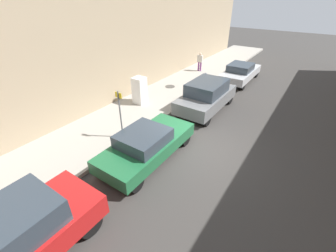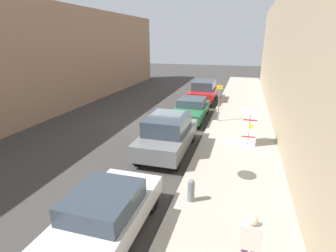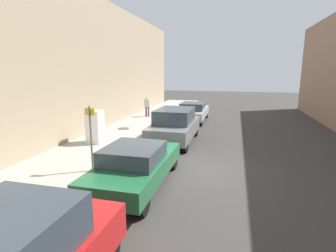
{
  "view_description": "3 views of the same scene",
  "coord_description": "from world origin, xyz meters",
  "views": [
    {
      "loc": [
        3.64,
        -7.56,
        6.06
      ],
      "look_at": [
        -1.41,
        -0.14,
        0.67
      ],
      "focal_mm": 24.0,
      "sensor_mm": 36.0,
      "label": 1
    },
    {
      "loc": [
        -4.47,
        14.48,
        5.06
      ],
      "look_at": [
        -1.06,
        2.8,
        1.0
      ],
      "focal_mm": 28.0,
      "sensor_mm": 36.0,
      "label": 2
    },
    {
      "loc": [
        1.69,
        -9.28,
        3.63
      ],
      "look_at": [
        -1.22,
        2.02,
        1.18
      ],
      "focal_mm": 28.0,
      "sensor_mm": 36.0,
      "label": 3
    }
  ],
  "objects": [
    {
      "name": "parked_sedan_silver",
      "position": [
        -1.28,
        9.63,
        0.72
      ],
      "size": [
        1.84,
        4.57,
        1.39
      ],
      "color": "silver",
      "rests_on": "ground"
    },
    {
      "name": "parked_suv_red",
      "position": [
        -1.28,
        -7.08,
        0.91
      ],
      "size": [
        1.91,
        4.44,
        1.77
      ],
      "color": "red",
      "rests_on": "ground"
    },
    {
      "name": "building_facade_across",
      "position": [
        8.86,
        0.0,
        3.69
      ],
      "size": [
        2.37,
        37.4,
        7.39
      ],
      "primitive_type": "cube",
      "color": "#937056",
      "rests_on": "ground"
    },
    {
      "name": "fire_hydrant",
      "position": [
        -3.16,
        7.41,
        0.56
      ],
      "size": [
        0.22,
        0.22,
        0.76
      ],
      "color": "slate",
      "rests_on": "sidewalk_slab"
    },
    {
      "name": "manhole_cover",
      "position": [
        -4.87,
        5.21,
        0.18
      ],
      "size": [
        0.7,
        0.7,
        0.02
      ],
      "primitive_type": "cylinder",
      "color": "#47443F",
      "rests_on": "sidewalk_slab"
    },
    {
      "name": "street_sign_post",
      "position": [
        -3.07,
        -1.46,
        1.47
      ],
      "size": [
        0.36,
        0.07,
        2.31
      ],
      "color": "slate",
      "rests_on": "sidewalk_slab"
    },
    {
      "name": "building_facade_near",
      "position": [
        -7.39,
        0.0,
        3.95
      ],
      "size": [
        2.25,
        39.6,
        7.89
      ],
      "primitive_type": "cube",
      "color": "tan",
      "rests_on": "ground"
    },
    {
      "name": "ground_plane",
      "position": [
        0.0,
        0.0,
        0.0
      ],
      "size": [
        80.0,
        80.0,
        0.0
      ],
      "primitive_type": "plane",
      "color": "#383533"
    },
    {
      "name": "sidewalk_slab",
      "position": [
        -4.43,
        0.0,
        0.09
      ],
      "size": [
        3.68,
        44.0,
        0.17
      ],
      "primitive_type": "cube",
      "color": "#9E998E",
      "rests_on": "ground"
    },
    {
      "name": "pedestrian_walking_far",
      "position": [
        -4.88,
        9.79,
        1.04
      ],
      "size": [
        0.44,
        0.22,
        1.53
      ],
      "rotation": [
        0.0,
        0.0,
        4.22
      ],
      "color": "#7A3D7F",
      "rests_on": "sidewalk_slab"
    },
    {
      "name": "discarded_refrigerator",
      "position": [
        -4.88,
        1.94,
        0.97
      ],
      "size": [
        0.7,
        0.7,
        1.59
      ],
      "color": "white",
      "rests_on": "sidewalk_slab"
    },
    {
      "name": "parked_sedan_green",
      "position": [
        -1.28,
        -1.88,
        0.71
      ],
      "size": [
        1.88,
        4.51,
        1.37
      ],
      "color": "#1E6038",
      "rests_on": "ground"
    },
    {
      "name": "parked_suv_gray",
      "position": [
        -1.28,
        3.63,
        0.9
      ],
      "size": [
        1.97,
        4.42,
        1.74
      ],
      "color": "slate",
      "rests_on": "ground"
    }
  ]
}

